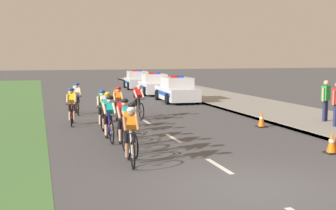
{
  "coord_description": "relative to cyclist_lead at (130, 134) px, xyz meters",
  "views": [
    {
      "loc": [
        -4.32,
        -8.17,
        2.78
      ],
      "look_at": [
        -0.09,
        6.25,
        1.1
      ],
      "focal_mm": 47.16,
      "sensor_mm": 36.0,
      "label": 1
    }
  ],
  "objects": [
    {
      "name": "cyclist_third",
      "position": [
        0.22,
        2.19,
        0.0
      ],
      "size": [
        0.42,
        1.72,
        1.56
      ],
      "color": "black",
      "rests_on": "ground"
    },
    {
      "name": "cyclist_eighth",
      "position": [
        -0.96,
        7.06,
        0.0
      ],
      "size": [
        0.46,
        1.72,
        1.56
      ],
      "color": "black",
      "rests_on": "ground"
    },
    {
      "name": "police_car_second",
      "position": [
        5.81,
        19.91,
        -0.11
      ],
      "size": [
        2.29,
        4.54,
        1.59
      ],
      "color": "white",
      "rests_on": "ground"
    },
    {
      "name": "cyclist_fifth",
      "position": [
        0.07,
        4.68,
        0.0
      ],
      "size": [
        0.44,
        1.72,
        1.56
      ],
      "color": "black",
      "rests_on": "ground"
    },
    {
      "name": "kerb_edge",
      "position": [
        6.94,
        11.27,
        -0.72
      ],
      "size": [
        0.16,
        60.0,
        0.13
      ],
      "primitive_type": "cube",
      "color": "#9E9E99",
      "rests_on": "ground"
    },
    {
      "name": "police_car_third",
      "position": [
        5.81,
        25.68,
        -0.11
      ],
      "size": [
        2.26,
        4.52,
        1.59
      ],
      "color": "silver",
      "rests_on": "ground"
    },
    {
      "name": "police_car_nearest",
      "position": [
        5.81,
        14.53,
        -0.11
      ],
      "size": [
        2.14,
        4.47,
        1.59
      ],
      "color": "silver",
      "rests_on": "ground"
    },
    {
      "name": "spectator_closest",
      "position": [
        8.99,
        4.42,
        0.3
      ],
      "size": [
        0.5,
        0.36,
        1.68
      ],
      "color": "#23284C",
      "rests_on": "sidewalk_slab"
    },
    {
      "name": "traffic_cone_far",
      "position": [
        6.12,
        4.45,
        -0.48
      ],
      "size": [
        0.36,
        0.36,
        0.64
      ],
      "color": "black",
      "rests_on": "ground"
    },
    {
      "name": "cyclist_fourth",
      "position": [
        -0.05,
        3.28,
        0.0
      ],
      "size": [
        0.42,
        1.72,
        1.56
      ],
      "color": "black",
      "rests_on": "ground"
    },
    {
      "name": "traffic_cone_near",
      "position": [
        5.78,
        -0.33,
        -0.48
      ],
      "size": [
        0.36,
        0.36,
        0.64
      ],
      "color": "black",
      "rests_on": "ground"
    },
    {
      "name": "cyclist_ninth",
      "position": [
        2.04,
        8.33,
        0.0
      ],
      "size": [
        0.44,
        1.72,
        1.56
      ],
      "color": "black",
      "rests_on": "ground"
    },
    {
      "name": "cyclist_lead",
      "position": [
        0.0,
        0.0,
        0.0
      ],
      "size": [
        0.44,
        1.72,
        1.56
      ],
      "color": "black",
      "rests_on": "ground"
    },
    {
      "name": "sidewalk_slab",
      "position": [
        9.14,
        11.27,
        -0.73
      ],
      "size": [
        4.55,
        60.0,
        0.12
      ],
      "primitive_type": "cube",
      "color": "gray",
      "rests_on": "ground"
    },
    {
      "name": "cyclist_second",
      "position": [
        0.19,
        1.06,
        0.0
      ],
      "size": [
        0.44,
        1.72,
        1.56
      ],
      "color": "black",
      "rests_on": "ground"
    },
    {
      "name": "cyclist_tenth",
      "position": [
        -0.5,
        10.32,
        0.0
      ],
      "size": [
        0.42,
        1.72,
        1.56
      ],
      "color": "black",
      "rests_on": "ground"
    },
    {
      "name": "ground_plane",
      "position": [
        2.12,
        -2.73,
        -0.79
      ],
      "size": [
        160.0,
        160.0,
        0.0
      ],
      "primitive_type": "plane",
      "color": "#4C4C51"
    },
    {
      "name": "lane_markings_centre",
      "position": [
        2.12,
        3.22,
        -0.78
      ],
      "size": [
        0.14,
        17.6,
        0.01
      ],
      "color": "white",
      "rests_on": "ground"
    },
    {
      "name": "cyclist_seventh",
      "position": [
        0.95,
        7.29,
        0.0
      ],
      "size": [
        0.43,
        1.72,
        1.56
      ],
      "color": "black",
      "rests_on": "ground"
    },
    {
      "name": "cyclist_sixth",
      "position": [
        0.07,
        5.67,
        0.0
      ],
      "size": [
        0.45,
        1.72,
        1.56
      ],
      "color": "black",
      "rests_on": "ground"
    }
  ]
}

